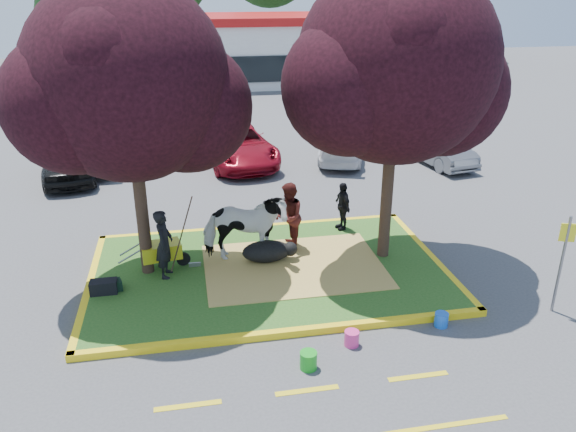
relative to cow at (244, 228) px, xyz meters
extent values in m
plane|color=#424244|center=(0.49, -0.52, -1.00)|extent=(90.00, 90.00, 0.00)
cube|color=#24561B|center=(0.49, -0.52, -0.93)|extent=(8.00, 5.00, 0.15)
cube|color=yellow|center=(0.49, -3.10, -0.93)|extent=(8.30, 0.16, 0.15)
cube|color=yellow|center=(0.49, 2.06, -0.93)|extent=(8.30, 0.16, 0.15)
cube|color=yellow|center=(-3.59, -0.52, -0.93)|extent=(0.16, 5.30, 0.15)
cube|color=yellow|center=(4.57, -0.52, -0.93)|extent=(0.16, 5.30, 0.15)
cube|color=#CEB254|center=(1.09, -0.52, -0.85)|extent=(4.20, 3.00, 0.01)
cylinder|color=black|center=(-2.31, -0.12, 0.91)|extent=(0.28, 0.28, 3.53)
sphere|color=black|center=(-2.31, -0.12, 3.56)|extent=(4.20, 4.20, 4.20)
sphere|color=black|center=(-1.15, 0.08, 2.93)|extent=(2.86, 2.86, 2.86)
sphere|color=black|center=(-3.36, -0.42, 3.18)|extent=(2.86, 2.86, 2.86)
cylinder|color=black|center=(3.39, -0.32, 0.99)|extent=(0.28, 0.28, 3.70)
sphere|color=black|center=(3.39, -0.32, 3.77)|extent=(4.40, 4.40, 4.40)
sphere|color=black|center=(4.60, -0.12, 3.11)|extent=(2.99, 2.99, 2.99)
sphere|color=black|center=(2.29, -0.62, 3.37)|extent=(2.99, 2.99, 2.99)
cube|color=yellow|center=(-1.51, -4.72, -1.00)|extent=(1.10, 0.12, 0.01)
cube|color=yellow|center=(0.49, -4.72, -1.00)|extent=(1.10, 0.12, 0.01)
cube|color=yellow|center=(2.49, -4.72, -1.00)|extent=(1.10, 0.12, 0.01)
cube|color=silver|center=(2.49, 27.48, 1.00)|extent=(20.00, 8.00, 4.00)
cube|color=#A71212|center=(2.49, 27.48, 3.15)|extent=(20.40, 8.40, 0.50)
cube|color=black|center=(2.49, 23.43, 0.40)|extent=(19.00, 0.10, 1.60)
cylinder|color=black|center=(-9.51, 36.48, 0.96)|extent=(0.44, 0.44, 3.92)
cylinder|color=black|center=(-1.51, 37.98, 0.54)|extent=(0.44, 0.44, 3.08)
cylinder|color=black|center=(6.49, 36.98, 0.82)|extent=(0.44, 0.44, 3.64)
cylinder|color=black|center=(14.49, 37.48, 0.75)|extent=(0.44, 0.44, 3.50)
cylinder|color=black|center=(22.49, 36.48, 0.61)|extent=(0.44, 0.44, 3.22)
imported|color=white|center=(0.00, 0.00, 0.00)|extent=(2.13, 1.19, 1.71)
ellipsoid|color=black|center=(0.51, -0.12, -0.60)|extent=(1.22, 0.74, 0.51)
imported|color=black|center=(-1.87, -0.43, -0.05)|extent=(0.49, 0.65, 1.62)
imported|color=#4B1815|center=(1.16, 0.46, 0.01)|extent=(0.80, 0.95, 1.74)
imported|color=black|center=(2.83, 1.42, -0.19)|extent=(0.45, 0.82, 1.33)
cylinder|color=black|center=(-1.48, 0.02, -0.69)|extent=(0.33, 0.12, 0.33)
cylinder|color=slate|center=(-2.30, -0.18, -0.74)|extent=(0.04, 0.04, 0.24)
cylinder|color=slate|center=(-2.30, 0.22, -0.74)|extent=(0.04, 0.04, 0.24)
cube|color=gold|center=(-1.98, 0.02, -0.42)|extent=(0.99, 0.70, 0.36)
cylinder|color=slate|center=(-2.66, -0.18, -0.40)|extent=(0.59, 0.15, 0.30)
cylinder|color=slate|center=(-2.66, 0.22, -0.40)|extent=(0.59, 0.15, 0.30)
cube|color=black|center=(-3.21, -0.97, -0.71)|extent=(0.57, 0.31, 0.29)
cube|color=black|center=(-3.05, -0.90, -0.74)|extent=(0.49, 0.38, 0.23)
cylinder|color=slate|center=(6.12, -3.22, 0.07)|extent=(0.06, 0.06, 2.15)
cube|color=yellow|center=(6.12, -3.22, 0.80)|extent=(0.29, 0.13, 0.39)
cylinder|color=#189E1F|center=(0.65, -4.14, -0.84)|extent=(0.41, 0.41, 0.34)
cylinder|color=#E83388|center=(1.61, -3.61, -0.85)|extent=(0.37, 0.37, 0.30)
cylinder|color=blue|center=(3.57, -3.32, -0.86)|extent=(0.34, 0.34, 0.29)
imported|color=black|center=(-5.34, 7.83, -0.27)|extent=(2.42, 4.51, 1.46)
imported|color=#AAADB2|center=(-4.33, 8.87, -0.37)|extent=(1.47, 3.88, 1.26)
imported|color=maroon|center=(0.68, 8.51, -0.30)|extent=(3.06, 5.38, 1.42)
imported|color=silver|center=(4.73, 8.12, -0.42)|extent=(2.90, 4.36, 1.17)
imported|color=#5C5E63|center=(8.15, 6.99, -0.40)|extent=(1.88, 3.83, 1.21)
camera|label=1|loc=(-1.25, -12.18, 5.40)|focal=35.00mm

